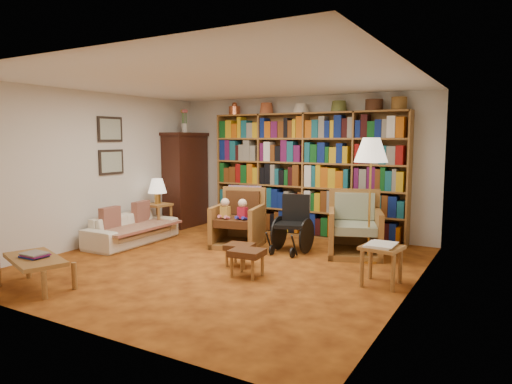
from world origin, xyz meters
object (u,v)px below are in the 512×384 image
Objects in this scene: side_table_lamp at (158,212)px; floor_lamp at (371,155)px; armchair_sage at (357,230)px; footstool_b at (247,255)px; sofa at (132,229)px; footstool_a at (240,248)px; wheelchair at (292,226)px; side_table_papers at (382,253)px; armchair_leather at (241,222)px; coffee_table at (35,261)px.

side_table_lamp is 4.02m from floor_lamp.
armchair_sage is at bearing 130.04° from floor_lamp.
side_table_lamp is 3.07m from footstool_b.
sofa is 2.71m from footstool_b.
footstool_a is 0.93× the size of footstool_b.
wheelchair is (-0.92, -0.33, 0.03)m from armchair_sage.
floor_lamp reaches higher than side_table_lamp.
armchair_leather is at bearing 159.89° from side_table_papers.
side_table_lamp is 0.32× the size of floor_lamp.
armchair_sage is 0.60× the size of floor_lamp.
side_table_papers is at bearing 31.42° from coffee_table.
side_table_lamp is 2.62m from footstool_a.
side_table_papers reaches higher than footstool_a.
floor_lamp is at bearing 52.19° from footstool_b.
footstool_b is at bearing -162.33° from side_table_papers.
sofa reaches higher than footstool_b.
footstool_a is at bearing -103.53° from wheelchair.
coffee_table is at bearing -134.61° from floor_lamp.
floor_lamp is (1.20, 0.00, 1.11)m from wheelchair.
floor_lamp is (0.28, -0.33, 1.15)m from armchair_sage.
armchair_leather is at bearing 1.49° from side_table_lamp.
coffee_table is at bearing -129.05° from armchair_sage.
coffee_table is at bearing -128.74° from footstool_a.
wheelchair is at bearing 149.47° from side_table_papers.
sofa is at bearing -82.40° from side_table_lamp.
footstool_b is at bearing -127.81° from floor_lamp.
wheelchair is at bearing 59.06° from coffee_table.
floor_lamp is at bearing -79.43° from sofa.
footstool_b is 2.51m from coffee_table.
wheelchair is 1.74× the size of side_table_papers.
armchair_leather reaches higher than footstool_b.
wheelchair reaches higher than side_table_papers.
armchair_leather is at bearing -66.14° from sofa.
side_table_lamp is at bearing -173.59° from armchair_sage.
side_table_lamp reaches higher than side_table_papers.
side_table_papers is 1.16× the size of footstool_b.
sofa is 1.88× the size of wheelchair.
side_table_lamp is at bearing 105.20° from coffee_table.
side_table_lamp is at bearing -178.51° from armchair_leather.
side_table_lamp is 1.76m from armchair_leather.
wheelchair is 3.60m from coffee_table.
armchair_leather reaches higher than side_table_papers.
footstool_a is (2.30, -0.29, 0.01)m from sofa.
floor_lamp is 3.46× the size of side_table_papers.
side_table_lamp reaches higher than sofa.
wheelchair is (0.92, 0.03, 0.01)m from armchair_leather.
side_table_lamp reaches higher than coffee_table.
armchair_leather reaches higher than footstool_a.
armchair_sage is at bearing 19.61° from wheelchair.
side_table_lamp is 1.30× the size of footstool_b.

